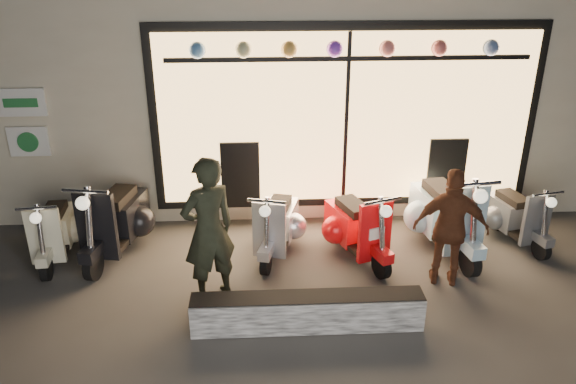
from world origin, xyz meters
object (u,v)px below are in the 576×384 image
graffiti_barrier (307,312)px  scooter_silver (278,223)px  scooter_red (354,225)px  man (208,230)px  woman (451,228)px

graffiti_barrier → scooter_silver: scooter_silver is taller
graffiti_barrier → scooter_red: (0.76, 1.62, 0.20)m
scooter_red → man: (-1.82, -0.96, 0.47)m
scooter_silver → man: size_ratio=0.76×
scooter_red → woman: 1.33m
scooter_red → man: 2.11m
graffiti_barrier → scooter_red: 1.80m
scooter_silver → man: man is taller
graffiti_barrier → man: size_ratio=1.42×
scooter_silver → man: bearing=-111.5°
graffiti_barrier → scooter_silver: bearing=97.9°
scooter_silver → scooter_red: (1.00, -0.15, 0.02)m
scooter_silver → woman: (2.00, -0.97, 0.36)m
man → woman: 2.82m
scooter_silver → man: (-0.81, -1.11, 0.49)m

